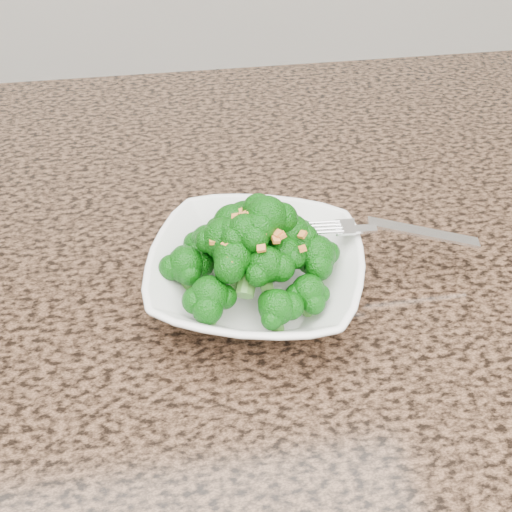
{
  "coord_description": "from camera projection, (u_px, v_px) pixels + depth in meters",
  "views": [
    {
      "loc": [
        0.09,
        -0.17,
        1.35
      ],
      "look_at": [
        0.16,
        0.29,
        0.95
      ],
      "focal_mm": 45.0,
      "sensor_mm": 36.0,
      "label": 1
    }
  ],
  "objects": [
    {
      "name": "fork",
      "position": [
        369.0,
        228.0,
        0.63
      ],
      "size": [
        0.19,
        0.07,
        0.01
      ],
      "primitive_type": null,
      "rotation": [
        0.0,
        0.0,
        -0.19
      ],
      "color": "silver",
      "rests_on": "bowl"
    },
    {
      "name": "granite_counter",
      "position": [
        98.0,
        313.0,
        0.64
      ],
      "size": [
        1.64,
        1.04,
        0.03
      ],
      "primitive_type": "cube",
      "color": "brown",
      "rests_on": "cabinet"
    },
    {
      "name": "bowl",
      "position": [
        256.0,
        275.0,
        0.63
      ],
      "size": [
        0.26,
        0.26,
        0.05
      ],
      "primitive_type": "imported",
      "rotation": [
        0.0,
        0.0,
        -0.28
      ],
      "color": "white",
      "rests_on": "granite_counter"
    },
    {
      "name": "broccoli_pile",
      "position": [
        256.0,
        226.0,
        0.59
      ],
      "size": [
        0.18,
        0.18,
        0.07
      ],
      "primitive_type": null,
      "color": "#0C580A",
      "rests_on": "bowl"
    },
    {
      "name": "garlic_topping",
      "position": [
        256.0,
        191.0,
        0.56
      ],
      "size": [
        0.11,
        0.11,
        0.01
      ],
      "primitive_type": null,
      "color": "orange",
      "rests_on": "broccoli_pile"
    }
  ]
}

